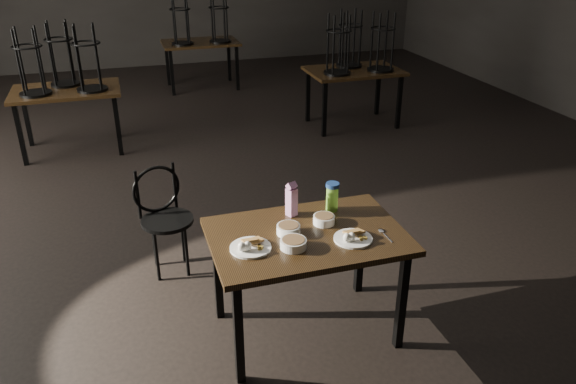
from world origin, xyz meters
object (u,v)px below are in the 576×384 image
object	(u,v)px
main_table	(307,244)
bentwood_chair	(163,211)
water_bottle	(332,196)
juice_carton	(292,200)

from	to	relation	value
main_table	bentwood_chair	distance (m)	1.34
water_bottle	juice_carton	bearing A→B (deg)	177.91
juice_carton	bentwood_chair	size ratio (longest dim) A/B	0.28
bentwood_chair	water_bottle	bearing A→B (deg)	-54.12
main_table	water_bottle	xyz separation A→B (m)	(0.26, 0.25, 0.18)
water_bottle	bentwood_chair	xyz separation A→B (m)	(-1.05, 0.81, -0.36)
main_table	bentwood_chair	bearing A→B (deg)	126.71
main_table	bentwood_chair	size ratio (longest dim) A/B	1.44
main_table	water_bottle	bearing A→B (deg)	43.97
main_table	juice_carton	distance (m)	0.32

